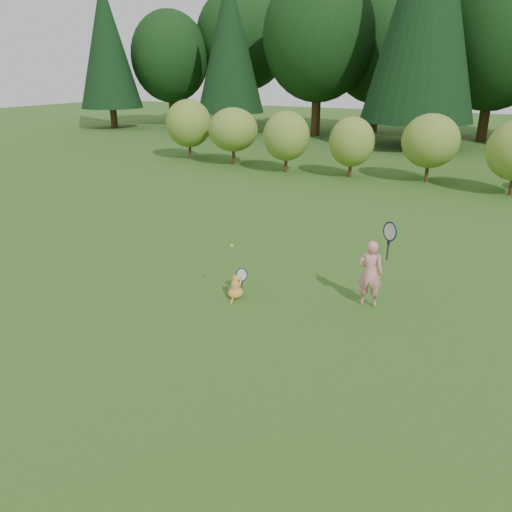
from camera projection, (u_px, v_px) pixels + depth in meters
The scene contains 6 objects.
ground at pixel (228, 300), 9.79m from camera, with size 100.00×100.00×0.00m, color #305116.
shrub_row at pixel (394, 145), 20.04m from camera, with size 28.00×3.00×2.80m, color #557B26, non-canonical shape.
woodland_backdrop at pixel (451, 3), 26.16m from camera, with size 48.00×10.00×15.00m, color black, non-canonical shape.
child at pixel (371, 272), 9.36m from camera, with size 0.73×0.45×1.95m.
cat at pixel (236, 286), 9.84m from camera, with size 0.34×0.65×0.66m.
tennis_ball at pixel (232, 246), 9.42m from camera, with size 0.07×0.07×0.07m.
Camera 1 is at (4.64, -7.56, 4.26)m, focal length 35.00 mm.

